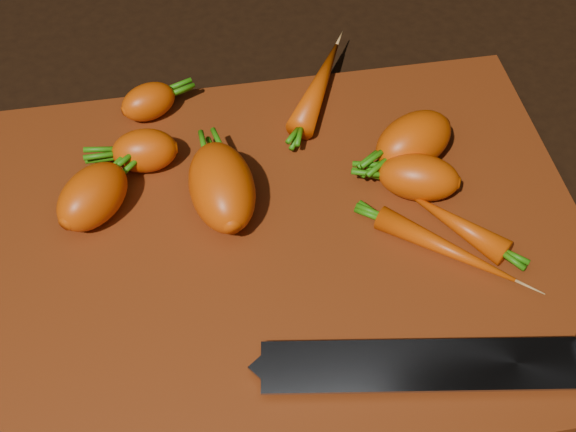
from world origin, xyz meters
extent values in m
cube|color=black|center=(0.00, 0.00, -0.01)|extent=(2.00, 2.00, 0.01)
cube|color=#652A10|center=(0.00, 0.00, 0.01)|extent=(0.50, 0.40, 0.01)
ellipsoid|color=#CD4303|center=(-0.16, 0.05, 0.04)|extent=(0.08, 0.09, 0.05)
ellipsoid|color=#CD4303|center=(-0.11, 0.10, 0.03)|extent=(0.06, 0.04, 0.04)
ellipsoid|color=#CD4303|center=(-0.05, 0.04, 0.04)|extent=(0.06, 0.10, 0.05)
ellipsoid|color=#CD4303|center=(0.12, 0.07, 0.04)|extent=(0.09, 0.08, 0.05)
ellipsoid|color=#CD4303|center=(-0.11, 0.17, 0.03)|extent=(0.06, 0.05, 0.03)
ellipsoid|color=#CD4303|center=(0.12, 0.03, 0.03)|extent=(0.08, 0.06, 0.04)
ellipsoid|color=#CD4303|center=(0.06, 0.17, 0.03)|extent=(0.08, 0.13, 0.03)
ellipsoid|color=#CD4303|center=(0.12, -0.04, 0.02)|extent=(0.10, 0.10, 0.02)
ellipsoid|color=#CD4303|center=(0.14, -0.02, 0.02)|extent=(0.07, 0.09, 0.02)
cube|color=gray|center=(-0.04, -0.12, 0.02)|extent=(0.24, 0.08, 0.00)
cube|color=gray|center=(0.08, -0.14, 0.02)|extent=(0.02, 0.04, 0.02)
cube|color=black|center=(0.15, -0.15, 0.02)|extent=(0.14, 0.04, 0.02)
cylinder|color=#B2B2B7|center=(0.13, -0.15, 0.03)|extent=(0.01, 0.01, 0.00)
camera|label=1|loc=(-0.07, -0.41, 0.54)|focal=50.00mm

